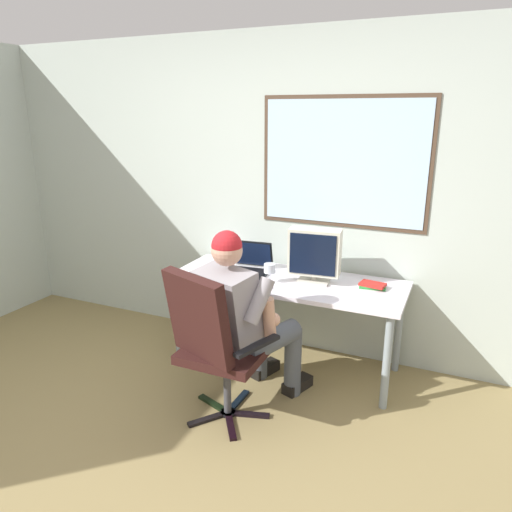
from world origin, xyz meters
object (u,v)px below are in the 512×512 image
Objects in this scene: book_stack at (373,285)px; laptop at (248,264)px; wine_glass at (270,269)px; office_chair at (213,338)px; person_seated at (244,315)px; crt_monitor at (315,253)px; cd_case at (202,272)px; desk at (286,289)px.

laptop is at bearing -179.00° from book_stack.
wine_glass is at bearing -34.79° from laptop.
office_chair is 0.96m from laptop.
person_seated is 3.11× the size of crt_monitor.
office_chair is 0.78m from wine_glass.
office_chair reaches higher than book_stack.
laptop is 0.97m from book_stack.
laptop is 1.94× the size of book_stack.
crt_monitor reaches higher than book_stack.
person_seated reaches higher than cd_case.
cd_case is (-0.50, 0.74, 0.13)m from office_chair.
laptop is at bearing 176.20° from crt_monitor.
wine_glass is at bearing 85.03° from office_chair.
wine_glass is (-0.09, -0.12, 0.18)m from desk.
book_stack is at bearing 15.24° from wine_glass.
person_seated is (0.08, 0.26, 0.06)m from office_chair.
desk is 4.69× the size of laptop.
desk is 1.69× the size of office_chair.
crt_monitor is 1.07× the size of laptop.
cd_case is at bearing -171.11° from book_stack.
office_chair is 0.28m from person_seated.
desk is 0.64m from book_stack.
wine_glass is (0.25, -0.18, 0.04)m from laptop.
person_seated reaches higher than crt_monitor.
book_stack is (0.42, 0.05, -0.20)m from crt_monitor.
book_stack is at bearing 1.00° from laptop.
book_stack is (0.69, 0.68, 0.08)m from person_seated.
laptop is at bearing 101.65° from office_chair.
crt_monitor is 0.57m from laptop.
book_stack is 1.30m from cd_case.
wine_glass reaches higher than book_stack.
person_seated is at bearing -67.45° from laptop.
desk is at bearing 79.90° from office_chair.
person_seated reaches higher than wine_glass.
office_chair is 1.23m from book_stack.
desk is at bearing -9.76° from laptop.
crt_monitor is at bearing 9.71° from cd_case.
cd_case is (-0.59, 0.48, 0.06)m from person_seated.
person_seated is (-0.07, -0.60, 0.02)m from desk.
office_chair is at bearing -78.35° from laptop.
office_chair is at bearing -55.75° from cd_case.
person_seated is 0.76m from cd_case.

